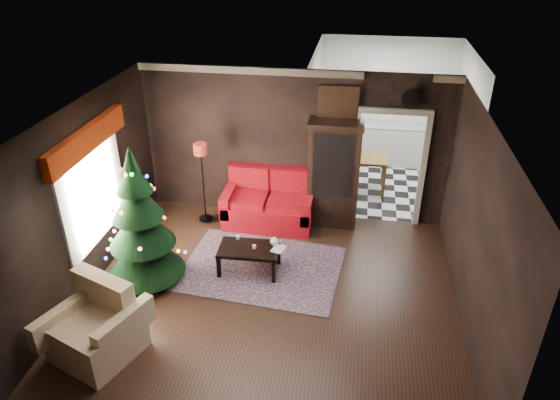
% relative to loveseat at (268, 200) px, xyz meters
% --- Properties ---
extents(floor, '(5.50, 5.50, 0.00)m').
position_rel_loveseat_xyz_m(floor, '(0.40, -2.05, -0.50)').
color(floor, black).
rests_on(floor, ground).
extents(ceiling, '(5.50, 5.50, 0.00)m').
position_rel_loveseat_xyz_m(ceiling, '(0.40, -2.05, 2.30)').
color(ceiling, white).
rests_on(ceiling, ground).
extents(wall_back, '(5.50, 0.00, 5.50)m').
position_rel_loveseat_xyz_m(wall_back, '(0.40, 0.45, 0.90)').
color(wall_back, black).
rests_on(wall_back, ground).
extents(wall_front, '(5.50, 0.00, 5.50)m').
position_rel_loveseat_xyz_m(wall_front, '(0.40, -4.55, 0.90)').
color(wall_front, black).
rests_on(wall_front, ground).
extents(wall_left, '(0.00, 5.50, 5.50)m').
position_rel_loveseat_xyz_m(wall_left, '(-2.35, -2.05, 0.90)').
color(wall_left, black).
rests_on(wall_left, ground).
extents(wall_right, '(0.00, 5.50, 5.50)m').
position_rel_loveseat_xyz_m(wall_right, '(3.15, -2.05, 0.90)').
color(wall_right, black).
rests_on(wall_right, ground).
extents(doorway, '(1.10, 0.10, 2.10)m').
position_rel_loveseat_xyz_m(doorway, '(2.10, 0.45, 0.55)').
color(doorway, beige).
rests_on(doorway, ground).
extents(left_window, '(0.05, 1.60, 1.40)m').
position_rel_loveseat_xyz_m(left_window, '(-2.31, -1.85, 0.95)').
color(left_window, white).
rests_on(left_window, wall_left).
extents(valance, '(0.12, 2.10, 0.35)m').
position_rel_loveseat_xyz_m(valance, '(-2.23, -1.85, 1.77)').
color(valance, maroon).
rests_on(valance, wall_left).
extents(kitchen_floor, '(3.00, 3.00, 0.00)m').
position_rel_loveseat_xyz_m(kitchen_floor, '(2.10, 1.95, -0.50)').
color(kitchen_floor, silver).
rests_on(kitchen_floor, ground).
extents(kitchen_window, '(0.70, 0.06, 0.70)m').
position_rel_loveseat_xyz_m(kitchen_window, '(2.10, 3.40, 1.20)').
color(kitchen_window, white).
rests_on(kitchen_window, ground).
extents(rug, '(2.67, 2.05, 0.01)m').
position_rel_loveseat_xyz_m(rug, '(0.14, -1.41, -0.49)').
color(rug, '#563B4B').
rests_on(rug, ground).
extents(loveseat, '(1.70, 0.90, 1.00)m').
position_rel_loveseat_xyz_m(loveseat, '(0.00, 0.00, 0.00)').
color(loveseat, maroon).
rests_on(loveseat, ground).
extents(curio_cabinet, '(0.90, 0.45, 1.90)m').
position_rel_loveseat_xyz_m(curio_cabinet, '(1.15, 0.22, 0.45)').
color(curio_cabinet, black).
rests_on(curio_cabinet, ground).
extents(floor_lamp, '(0.34, 0.34, 1.52)m').
position_rel_loveseat_xyz_m(floor_lamp, '(-1.16, -0.16, 0.33)').
color(floor_lamp, black).
rests_on(floor_lamp, ground).
extents(christmas_tree, '(1.35, 1.35, 2.26)m').
position_rel_loveseat_xyz_m(christmas_tree, '(-1.57, -1.97, 0.55)').
color(christmas_tree, '#09380C').
rests_on(christmas_tree, ground).
extents(armchair, '(1.27, 1.27, 1.00)m').
position_rel_loveseat_xyz_m(armchair, '(-1.60, -3.55, -0.04)').
color(armchair, '#C0B794').
rests_on(armchair, ground).
extents(coffee_table, '(0.97, 0.61, 0.43)m').
position_rel_loveseat_xyz_m(coffee_table, '(-0.04, -1.50, -0.27)').
color(coffee_table, black).
rests_on(coffee_table, rug).
extents(teapot, '(0.20, 0.20, 0.15)m').
position_rel_loveseat_xyz_m(teapot, '(0.34, -1.37, 0.01)').
color(teapot, white).
rests_on(teapot, coffee_table).
extents(cup_a, '(0.07, 0.07, 0.06)m').
position_rel_loveseat_xyz_m(cup_a, '(-0.27, -1.27, -0.03)').
color(cup_a, white).
rests_on(cup_a, coffee_table).
extents(cup_b, '(0.08, 0.08, 0.05)m').
position_rel_loveseat_xyz_m(cup_b, '(0.04, -1.49, -0.03)').
color(cup_b, silver).
rests_on(cup_b, coffee_table).
extents(book, '(0.18, 0.07, 0.25)m').
position_rel_loveseat_xyz_m(book, '(0.34, -1.44, 0.06)').
color(book, tan).
rests_on(book, coffee_table).
extents(wall_clock, '(0.32, 0.32, 0.06)m').
position_rel_loveseat_xyz_m(wall_clock, '(2.35, 0.40, 1.88)').
color(wall_clock, silver).
rests_on(wall_clock, wall_back).
extents(painting, '(0.62, 0.05, 0.52)m').
position_rel_loveseat_xyz_m(painting, '(1.15, 0.41, 1.75)').
color(painting, '#A67E45').
rests_on(painting, wall_back).
extents(kitchen_counter, '(1.80, 0.60, 0.90)m').
position_rel_loveseat_xyz_m(kitchen_counter, '(2.10, 3.15, -0.05)').
color(kitchen_counter, silver).
rests_on(kitchen_counter, ground).
extents(kitchen_table, '(0.70, 0.70, 0.75)m').
position_rel_loveseat_xyz_m(kitchen_table, '(1.80, 1.65, -0.12)').
color(kitchen_table, brown).
rests_on(kitchen_table, ground).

